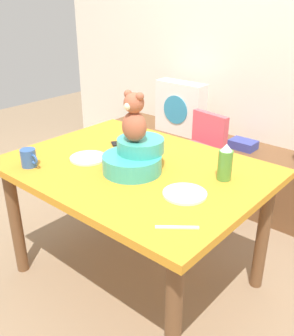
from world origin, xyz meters
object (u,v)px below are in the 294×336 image
at_px(pillow_floral_left, 180,108).
at_px(dinner_plate_near, 88,158).
at_px(teddy_bear, 134,118).
at_px(dinner_plate_far, 185,194).
at_px(book_stack, 243,144).
at_px(dining_table, 135,182).
at_px(ketchup_bottle, 225,163).
at_px(cell_phone, 124,143).
at_px(coffee_mug, 29,158).
at_px(highchair, 196,153).
at_px(infant_seat_teal, 135,158).

distance_m(pillow_floral_left, dinner_plate_near, 1.38).
relative_size(teddy_bear, dinner_plate_far, 1.25).
xyz_separation_m(book_stack, dining_table, (0.00, -1.25, 0.15)).
height_order(dining_table, ketchup_bottle, ketchup_bottle).
relative_size(book_stack, cell_phone, 1.39).
height_order(dinner_plate_far, cell_phone, dinner_plate_far).
relative_size(coffee_mug, cell_phone, 0.83).
bearing_deg(teddy_bear, book_stack, 92.06).
height_order(pillow_floral_left, dining_table, pillow_floral_left).
height_order(ketchup_bottle, cell_phone, ketchup_bottle).
bearing_deg(highchair, dinner_plate_near, -96.63).
height_order(pillow_floral_left, infant_seat_teal, same).
xyz_separation_m(pillow_floral_left, dining_table, (0.60, -1.23, -0.04)).
xyz_separation_m(coffee_mug, cell_phone, (0.14, 0.56, -0.04)).
relative_size(pillow_floral_left, ketchup_bottle, 2.38).
distance_m(pillow_floral_left, dinner_plate_far, 1.65).
relative_size(pillow_floral_left, coffee_mug, 3.67).
bearing_deg(coffee_mug, highchair, 77.43).
distance_m(pillow_floral_left, book_stack, 0.62).
bearing_deg(cell_phone, dinner_plate_near, 128.16).
height_order(coffee_mug, dinner_plate_near, coffee_mug).
xyz_separation_m(book_stack, dinner_plate_near, (-0.25, -1.35, 0.25)).
relative_size(dinner_plate_far, cell_phone, 1.39).
relative_size(book_stack, ketchup_bottle, 1.08).
bearing_deg(infant_seat_teal, cell_phone, 142.56).
relative_size(book_stack, coffee_mug, 1.67).
height_order(dining_table, infant_seat_teal, infant_seat_teal).
xyz_separation_m(infant_seat_teal, cell_phone, (-0.31, 0.24, -0.07)).
relative_size(highchair, dinner_plate_near, 3.95).
height_order(dining_table, teddy_bear, teddy_bear).
bearing_deg(dinner_plate_far, coffee_mug, -160.83).
xyz_separation_m(book_stack, highchair, (-0.14, -0.44, 0.03)).
bearing_deg(cell_phone, dinner_plate_far, -168.44).
relative_size(dining_table, highchair, 1.70).
xyz_separation_m(teddy_bear, coffee_mug, (-0.45, -0.32, -0.23)).
height_order(dining_table, coffee_mug, coffee_mug).
bearing_deg(highchair, coffee_mug, -102.57).
height_order(ketchup_bottle, dinner_plate_far, ketchup_bottle).
xyz_separation_m(teddy_bear, dinner_plate_near, (-0.29, -0.06, -0.27)).
relative_size(highchair, dinner_plate_far, 3.95).
bearing_deg(ketchup_bottle, highchair, 131.90).
xyz_separation_m(coffee_mug, dinner_plate_near, (0.16, 0.27, -0.04)).
distance_m(infant_seat_teal, dinner_plate_far, 0.36).
xyz_separation_m(book_stack, dinner_plate_far, (0.39, -1.34, 0.25)).
distance_m(dining_table, highchair, 0.83).
bearing_deg(dinner_plate_near, pillow_floral_left, 104.68).
bearing_deg(pillow_floral_left, ketchup_bottle, -45.75).
distance_m(pillow_floral_left, highchair, 0.64).
relative_size(pillow_floral_left, dining_table, 0.33).
distance_m(highchair, cell_phone, 0.67).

